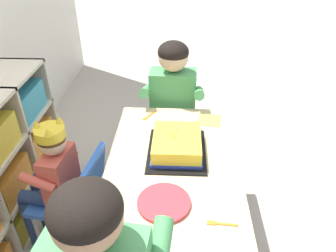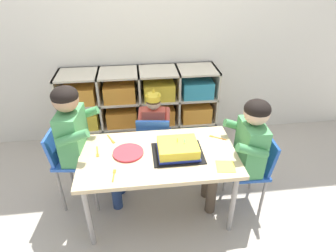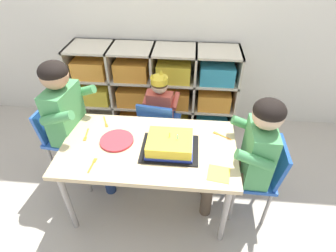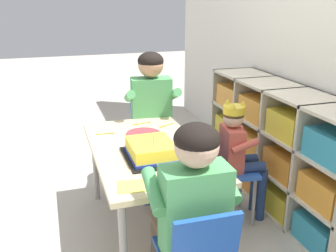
# 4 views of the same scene
# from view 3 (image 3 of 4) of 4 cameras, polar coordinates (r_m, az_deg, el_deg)

# --- Properties ---
(ground) EXTENTS (16.00, 16.00, 0.00)m
(ground) POSITION_cam_3_polar(r_m,az_deg,el_deg) (2.25, -3.42, -15.51)
(ground) COLOR #BCB2A3
(storage_cubby_shelf) EXTENTS (1.61, 0.37, 0.86)m
(storage_cubby_shelf) POSITION_cam_3_polar(r_m,az_deg,el_deg) (2.74, -2.20, 7.40)
(storage_cubby_shelf) COLOR beige
(storage_cubby_shelf) RESTS_ON ground
(activity_table) EXTENTS (1.17, 0.66, 0.59)m
(activity_table) POSITION_cam_3_polar(r_m,az_deg,el_deg) (1.85, -4.03, -5.50)
(activity_table) COLOR #D1B789
(activity_table) RESTS_ON ground
(classroom_chair_blue) EXTENTS (0.36, 0.40, 0.65)m
(classroom_chair_blue) POSITION_cam_3_polar(r_m,az_deg,el_deg) (2.32, -2.02, 0.24)
(classroom_chair_blue) COLOR blue
(classroom_chair_blue) RESTS_ON ground
(child_with_crown) EXTENTS (0.32, 0.32, 0.84)m
(child_with_crown) POSITION_cam_3_polar(r_m,az_deg,el_deg) (2.33, -1.43, 4.58)
(child_with_crown) COLOR #D15647
(child_with_crown) RESTS_ON ground
(classroom_chair_adult_side) EXTENTS (0.38, 0.36, 0.71)m
(classroom_chair_adult_side) POSITION_cam_3_polar(r_m,az_deg,el_deg) (2.25, -20.76, -2.03)
(classroom_chair_adult_side) COLOR blue
(classroom_chair_adult_side) RESTS_ON ground
(adult_helper_seated) EXTENTS (0.45, 0.43, 1.08)m
(adult_helper_seated) POSITION_cam_3_polar(r_m,az_deg,el_deg) (2.06, -19.39, 2.24)
(adult_helper_seated) COLOR #4C9E5B
(adult_helper_seated) RESTS_ON ground
(classroom_chair_guest_side) EXTENTS (0.33, 0.33, 0.64)m
(classroom_chair_guest_side) POSITION_cam_3_polar(r_m,az_deg,el_deg) (2.02, 18.85, -9.43)
(classroom_chair_guest_side) COLOR #1E4CA8
(classroom_chair_guest_side) RESTS_ON ground
(guest_at_table_side) EXTENTS (0.44, 0.41, 0.98)m
(guest_at_table_side) POSITION_cam_3_polar(r_m,az_deg,el_deg) (1.86, 16.85, -4.83)
(guest_at_table_side) COLOR #4C9E5B
(guest_at_table_side) RESTS_ON ground
(birthday_cake_on_tray) EXTENTS (0.37, 0.30, 0.13)m
(birthday_cake_on_tray) POSITION_cam_3_polar(r_m,az_deg,el_deg) (1.76, 0.37, -3.96)
(birthday_cake_on_tray) COLOR black
(birthday_cake_on_tray) RESTS_ON activity_table
(paper_plate_stack) EXTENTS (0.23, 0.23, 0.01)m
(paper_plate_stack) POSITION_cam_3_polar(r_m,az_deg,el_deg) (1.87, -10.75, -3.01)
(paper_plate_stack) COLOR #DB333D
(paper_plate_stack) RESTS_ON activity_table
(paper_napkin_square) EXTENTS (0.15, 0.15, 0.00)m
(paper_napkin_square) POSITION_cam_3_polar(r_m,az_deg,el_deg) (1.66, 10.65, -9.87)
(paper_napkin_square) COLOR #F4DB4C
(paper_napkin_square) RESTS_ON activity_table
(fork_beside_plate_stack) EXTENTS (0.03, 0.13, 0.00)m
(fork_beside_plate_stack) POSITION_cam_3_polar(r_m,az_deg,el_deg) (1.98, -16.88, -1.89)
(fork_beside_plate_stack) COLOR orange
(fork_beside_plate_stack) RESTS_ON activity_table
(fork_at_table_front_edge) EXTENTS (0.07, 0.13, 0.00)m
(fork_at_table_front_edge) POSITION_cam_3_polar(r_m,az_deg,el_deg) (2.06, -13.03, 0.73)
(fork_at_table_front_edge) COLOR orange
(fork_at_table_front_edge) RESTS_ON activity_table
(fork_scattered_mid_table) EXTENTS (0.02, 0.12, 0.00)m
(fork_scattered_mid_table) POSITION_cam_3_polar(r_m,az_deg,el_deg) (1.75, -15.61, -7.78)
(fork_scattered_mid_table) COLOR orange
(fork_scattered_mid_table) RESTS_ON activity_table
(fork_near_cake_tray) EXTENTS (0.13, 0.08, 0.00)m
(fork_near_cake_tray) POSITION_cam_3_polar(r_m,az_deg,el_deg) (1.93, 11.10, -1.93)
(fork_near_cake_tray) COLOR orange
(fork_near_cake_tray) RESTS_ON activity_table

